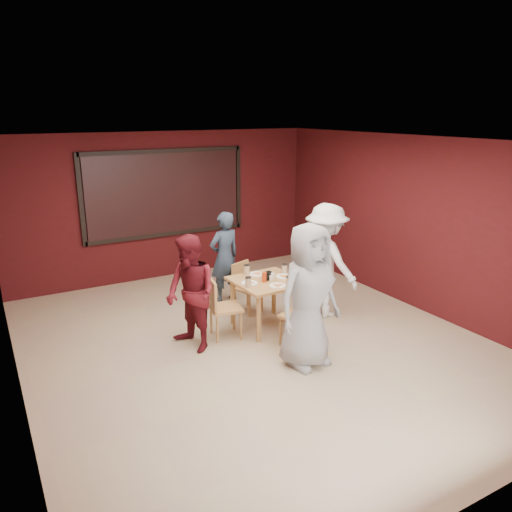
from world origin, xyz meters
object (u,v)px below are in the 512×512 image
chair_left (220,304)px  chair_right (307,288)px  diner_front (308,296)px  diner_right (326,261)px  chair_front (303,313)px  dining_table (267,286)px  diner_left (191,294)px  diner_back (225,257)px  chair_back (245,284)px

chair_left → chair_right: chair_left is taller
diner_front → diner_right: 1.69m
diner_right → chair_front: bearing=117.5°
dining_table → diner_right: bearing=-2.4°
dining_table → diner_left: diner_left is taller
chair_left → diner_left: diner_left is taller
dining_table → diner_left: bearing=-175.2°
dining_table → diner_back: diner_back is taller
chair_back → diner_front: 2.03m
diner_left → chair_left: bearing=90.9°
chair_front → chair_back: size_ratio=1.10×
diner_back → diner_right: 1.74m
diner_front → diner_back: 2.52m
diner_right → diner_left: bearing=80.3°
dining_table → chair_front: 0.83m
dining_table → chair_back: (0.02, 0.73, -0.20)m
chair_front → chair_right: bearing=52.0°
diner_front → diner_back: diner_front is taller
chair_back → diner_right: (1.03, -0.77, 0.45)m
dining_table → diner_front: 1.28m
chair_right → diner_left: 2.02m
diner_left → diner_back: bearing=126.7°
dining_table → chair_left: 0.78m
chair_left → chair_right: (1.50, 0.00, -0.01)m
diner_back → diner_front: bearing=80.1°
chair_front → diner_right: bearing=38.7°
chair_left → diner_back: size_ratio=0.57×
diner_left → chair_front: bearing=49.7°
dining_table → diner_front: (-0.14, -1.24, 0.28)m
dining_table → diner_front: diner_front is taller
chair_left → diner_left: bearing=-166.4°
diner_left → diner_front: bearing=31.9°
dining_table → chair_back: dining_table is taller
chair_back → chair_right: (0.72, -0.71, 0.03)m
chair_front → diner_left: bearing=152.4°
diner_back → chair_back: bearing=91.9°
diner_right → chair_back: bearing=41.9°
chair_back → diner_left: bearing=-146.9°
chair_left → chair_back: bearing=42.2°
chair_back → diner_front: diner_front is taller
chair_front → diner_back: 2.11m
chair_front → diner_front: bearing=-118.2°
chair_back → diner_right: 1.36m
chair_front → chair_back: (-0.07, 1.54, -0.04)m
chair_left → diner_back: bearing=61.4°
chair_right → diner_front: diner_front is taller
dining_table → diner_front: bearing=-96.4°
diner_front → diner_left: (-1.12, 1.13, -0.13)m
chair_back → diner_left: diner_left is taller
diner_left → diner_right: size_ratio=0.89×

